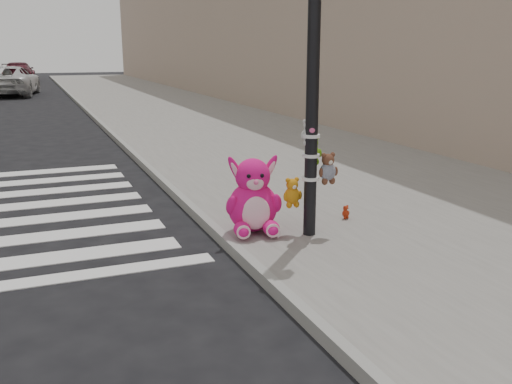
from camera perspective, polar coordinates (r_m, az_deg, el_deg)
name	(u,v)px	position (r m, az deg, el deg)	size (l,w,h in m)	color
ground	(137,345)	(5.24, -11.85, -14.76)	(120.00, 120.00, 0.00)	black
sidewalk_near	(251,139)	(15.82, -0.49, 5.31)	(7.00, 80.00, 0.14)	slate
curb_edge	(125,147)	(14.92, -12.95, 4.41)	(0.12, 80.00, 0.15)	gray
signal_pole	(312,110)	(7.22, 5.66, 8.21)	(0.70, 0.49, 4.00)	black
pink_bunny	(253,201)	(7.48, -0.29, -0.87)	(0.77, 0.87, 1.05)	#E7137B
red_teddy	(346,212)	(8.24, 8.96, -1.99)	(0.14, 0.09, 0.20)	#AE2B11
car_white_near	(10,81)	(34.19, -23.41, 10.16)	(2.62, 5.68, 1.58)	silver
car_maroon_near	(19,72)	(47.99, -22.63, 11.02)	(2.08, 5.11, 1.48)	#511722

